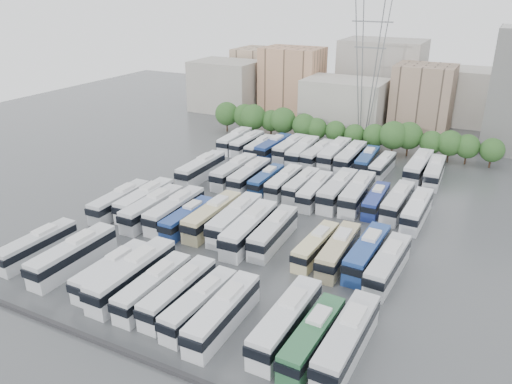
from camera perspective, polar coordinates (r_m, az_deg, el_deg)
The scene contains 54 objects.
ground at distance 77.44m, azimuth 0.39°, elevation -3.34°, with size 220.00×220.00×0.00m, color #424447.
parapet at distance 54.44m, azimuth -16.16°, elevation -16.64°, with size 56.00×0.50×0.50m, color #2D2D30.
tree_line at distance 113.56m, azimuth 8.91°, elevation 7.19°, with size 65.45×7.53×7.75m.
city_buildings at distance 141.95m, azimuth 11.04°, elevation 11.66°, with size 102.00×35.00×20.00m.
electricity_pylon at distance 116.95m, azimuth 12.81°, elevation 14.60°, with size 9.00×6.91×33.83m.
bus_r0_s0 at distance 72.87m, azimuth -23.72°, elevation -5.59°, with size 2.81×11.82×3.69m.
bus_r0_s2 at distance 68.28m, azimuth -20.16°, elevation -6.75°, with size 2.98×13.08×4.09m.
bus_r0_s4 at distance 63.85m, azimuth -16.17°, elevation -8.59°, with size 2.67×11.58×3.62m.
bus_r0_s5 at distance 61.82m, azimuth -13.94°, elevation -9.11°, with size 3.03×13.58×4.26m.
bus_r0_s6 at distance 59.49m, azimuth -11.63°, elevation -10.53°, with size 2.64×11.93×3.74m.
bus_r0_s7 at distance 58.06m, azimuth -8.84°, elevation -11.19°, with size 2.70×12.05×3.78m.
bus_r0_s8 at distance 55.94m, azimuth -6.43°, elevation -12.56°, with size 3.00×11.86×3.69m.
bus_r0_s9 at distance 54.20m, azimuth -3.78°, elevation -13.62°, with size 2.88×12.48×3.90m.
bus_r0_s11 at distance 52.93m, azimuth 3.47°, elevation -14.50°, with size 3.04×13.07×4.09m.
bus_r0_s12 at distance 51.43m, azimuth 6.50°, elevation -16.17°, with size 2.99×11.85×3.69m.
bus_r0_s13 at distance 51.33m, azimuth 10.38°, elevation -16.24°, with size 3.17×13.11×4.09m.
bus_r1_s0 at distance 82.60m, azimuth -15.29°, elevation -1.01°, with size 3.05×12.51×3.90m.
bus_r1_s1 at distance 82.12m, azimuth -12.58°, elevation -0.85°, with size 3.24×12.78×3.98m.
bus_r1_s2 at distance 78.73m, azimuth -11.73°, elevation -1.79°, with size 2.84×12.97×4.07m.
bus_r1_s3 at distance 77.51m, azimuth -9.24°, elevation -2.01°, with size 3.06×12.97×4.05m.
bus_r1_s4 at distance 75.11m, azimuth -7.82°, elevation -2.95°, with size 2.57×11.38×3.57m.
bus_r1_s5 at distance 74.77m, azimuth -4.97°, elevation -2.71°, with size 2.89×13.09×4.10m.
bus_r1_s6 at distance 73.57m, azimuth -2.39°, elevation -3.05°, with size 3.49×13.44×4.18m.
bus_r1_s7 at distance 70.54m, azimuth -0.74°, elevation -4.17°, with size 3.57×13.81×4.30m.
bus_r1_s8 at distance 70.04m, azimuth 2.00°, elevation -4.56°, with size 3.25×12.60×3.92m.
bus_r1_s10 at distance 67.42m, azimuth 6.85°, elevation -6.10°, with size 2.96×11.07×3.44m.
bus_r1_s11 at distance 66.39m, azimuth 9.42°, elevation -6.58°, with size 2.84×12.11×3.79m.
bus_r1_s12 at distance 66.43m, azimuth 12.58°, elevation -6.75°, with size 3.12×12.64×3.94m.
bus_r1_s13 at distance 64.51m, azimuth 14.84°, elevation -7.96°, with size 3.28×12.45×3.87m.
bus_r2_s1 at distance 94.12m, azimuth -6.28°, elevation 2.69°, with size 2.98×13.23×4.14m.
bus_r2_s3 at distance 92.31m, azimuth -2.50°, elevation 2.39°, with size 2.86×13.07×4.10m.
bus_r2_s4 at distance 90.22m, azimuth -0.75°, elevation 1.89°, with size 3.15×12.81×4.00m.
bus_r2_s5 at distance 89.13m, azimuth 1.18°, elevation 1.43°, with size 2.48×10.93×3.42m.
bus_r2_s6 at distance 87.88m, azimuth 3.20°, elevation 1.17°, with size 2.80×11.77×3.68m.
bus_r2_s7 at distance 86.93m, azimuth 5.23°, elevation 0.83°, with size 2.64×11.52×3.61m.
bus_r2_s8 at distance 84.49m, azimuth 6.77°, elevation 0.18°, with size 3.02×12.21×3.81m.
bus_r2_s9 at distance 84.71m, azimuth 9.33°, elevation 0.25°, with size 2.97×13.59×4.26m.
bus_r2_s10 at distance 84.12m, azimuth 11.51°, elevation -0.09°, with size 3.34×13.56×4.23m.
bus_r2_s11 at distance 82.92m, azimuth 13.55°, elevation -0.92°, with size 2.71×10.94×3.41m.
bus_r2_s12 at distance 82.73m, azimuth 15.87°, elevation -1.05°, with size 2.99×12.37×3.86m.
bus_r2_s13 at distance 80.59m, azimuth 17.92°, elevation -1.95°, with size 2.88×12.34×3.86m.
bus_r3_s0 at distance 111.49m, azimuth -2.43°, elevation 5.94°, with size 3.30×12.56×3.91m.
bus_r3_s1 at distance 109.78m, azimuth -1.00°, elevation 5.63°, with size 2.72×11.78×3.68m.
bus_r3_s2 at distance 107.47m, azimuth 0.41°, elevation 5.19°, with size 2.79×11.11×3.46m.
bus_r3_s3 at distance 106.50m, azimuth 2.00°, elevation 5.14°, with size 3.19×12.63×3.94m.
bus_r3_s4 at distance 106.27m, azimuth 3.89°, elevation 5.06°, with size 2.82×12.50×3.91m.
bus_r3_s5 at distance 103.53m, azimuth 5.34°, elevation 4.63°, with size 3.61×13.65×4.24m.
bus_r3_s6 at distance 102.68m, azimuth 7.13°, elevation 4.32°, with size 3.35×12.76×3.97m.
bus_r3_s7 at distance 102.97m, azimuth 8.97°, elevation 4.36°, with size 3.14×13.71×4.29m.
bus_r3_s8 at distance 101.54m, azimuth 10.76°, elevation 3.95°, with size 2.98×13.43×4.21m.
bus_r3_s9 at distance 101.11m, azimuth 12.59°, elevation 3.57°, with size 3.08×11.88×3.70m.
bus_r3_s10 at distance 99.09m, azimuth 14.24°, elevation 2.95°, with size 2.83×11.16×3.47m.
bus_r3_s12 at distance 99.10m, azimuth 18.09°, elevation 2.76°, with size 3.30×13.72×4.29m.
bus_r3_s13 at distance 97.99m, azimuth 19.72°, elevation 2.20°, with size 3.15×12.52×3.90m.
Camera 1 is at (31.26, -62.20, 33.92)m, focal length 35.00 mm.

